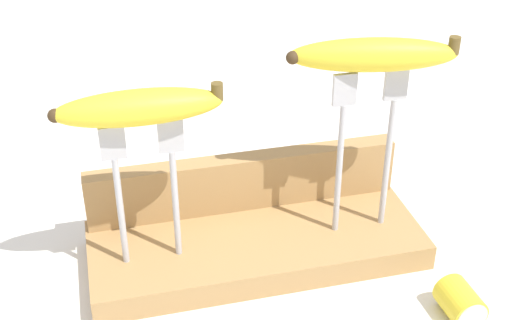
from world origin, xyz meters
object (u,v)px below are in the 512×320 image
banana_raised_right (373,55)px  fork_stand_left (146,180)px  fork_stand_right (366,138)px  banana_raised_left (139,107)px  banana_chunk_near (461,303)px

banana_raised_right → fork_stand_left: bearing=-180.0°
fork_stand_right → banana_raised_right: bearing=168.5°
fork_stand_left → banana_raised_left: bearing=178.8°
banana_raised_left → banana_chunk_near: bearing=-24.8°
fork_stand_left → banana_chunk_near: bearing=-24.8°
fork_stand_left → fork_stand_right: size_ratio=0.84×
banana_raised_left → fork_stand_right: bearing=-0.0°
fork_stand_right → fork_stand_left: bearing=180.0°
banana_chunk_near → banana_raised_left: bearing=155.2°
fork_stand_left → fork_stand_right: fork_stand_right is taller
fork_stand_right → banana_raised_right: (-0.00, 0.00, 0.10)m
fork_stand_left → banana_chunk_near: (0.30, -0.14, -0.11)m
fork_stand_right → banana_raised_left: bearing=180.0°
fork_stand_left → fork_stand_right: 0.24m
fork_stand_right → banana_chunk_near: fork_stand_right is taller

